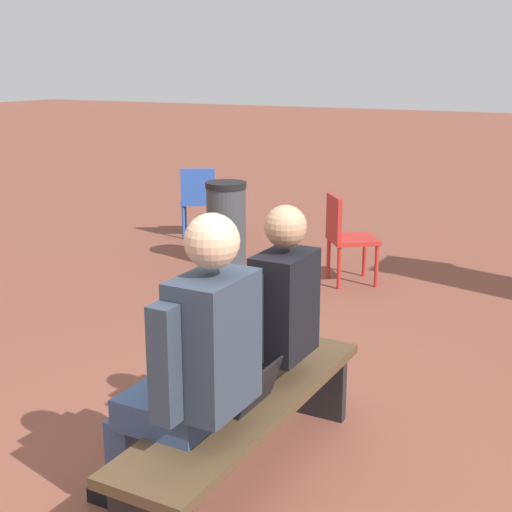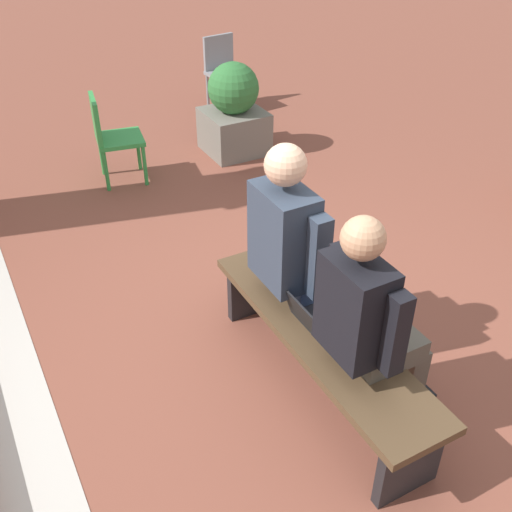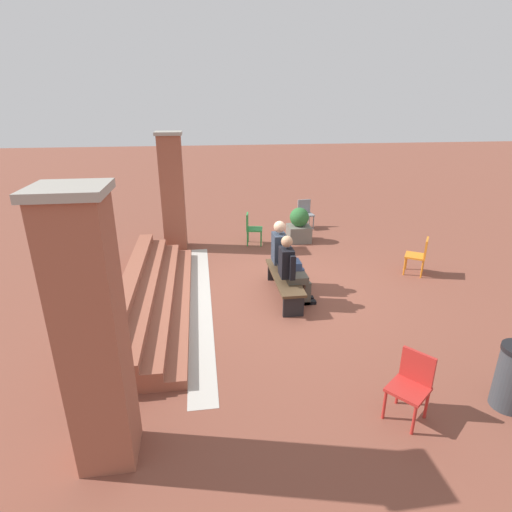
# 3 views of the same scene
# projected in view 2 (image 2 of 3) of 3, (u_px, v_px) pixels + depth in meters

# --- Properties ---
(ground_plane) EXTENTS (60.00, 60.00, 0.00)m
(ground_plane) POSITION_uv_depth(u_px,v_px,m) (285.00, 360.00, 3.80)
(ground_plane) COLOR brown
(concrete_strip) EXTENTS (5.87, 0.40, 0.01)m
(concrete_strip) POSITION_uv_depth(u_px,v_px,m) (41.00, 502.00, 2.97)
(concrete_strip) COLOR #B7B2A8
(concrete_strip) RESTS_ON ground
(bench) EXTENTS (1.80, 0.44, 0.45)m
(bench) POSITION_uv_depth(u_px,v_px,m) (320.00, 342.00, 3.42)
(bench) COLOR #4C3823
(bench) RESTS_ON ground
(person_student) EXTENTS (0.55, 0.69, 1.35)m
(person_student) POSITION_uv_depth(u_px,v_px,m) (370.00, 320.00, 3.01)
(person_student) COLOR #4C473D
(person_student) RESTS_ON ground
(person_adult) EXTENTS (0.60, 0.75, 1.43)m
(person_adult) POSITION_uv_depth(u_px,v_px,m) (300.00, 249.00, 3.49)
(person_adult) COLOR #384C75
(person_adult) RESTS_ON ground
(laptop) EXTENTS (0.32, 0.29, 0.21)m
(laptop) POSITION_uv_depth(u_px,v_px,m) (315.00, 318.00, 3.37)
(laptop) COLOR black
(laptop) RESTS_ON bench
(plastic_chair_near_bench_right) EXTENTS (0.48, 0.48, 0.84)m
(plastic_chair_near_bench_right) POSITION_uv_depth(u_px,v_px,m) (111.00, 134.00, 5.56)
(plastic_chair_near_bench_right) COLOR #2D893D
(plastic_chair_near_bench_right) RESTS_ON ground
(plastic_chair_by_pillar) EXTENTS (0.46, 0.46, 0.84)m
(plastic_chair_by_pillar) POSITION_uv_depth(u_px,v_px,m) (224.00, 67.00, 7.22)
(plastic_chair_by_pillar) COLOR gray
(plastic_chair_by_pillar) RESTS_ON ground
(planter) EXTENTS (0.60, 0.60, 0.94)m
(planter) POSITION_uv_depth(u_px,v_px,m) (234.00, 112.00, 6.15)
(planter) COLOR #6B665B
(planter) RESTS_ON ground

